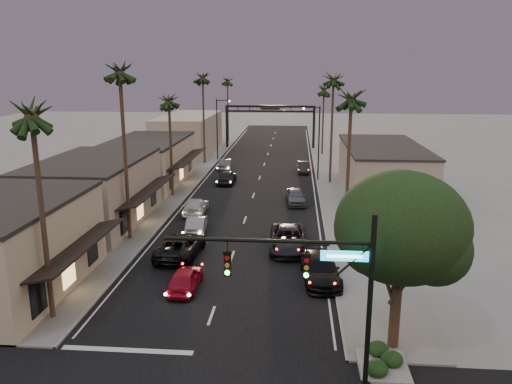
% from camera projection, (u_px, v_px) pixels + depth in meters
% --- Properties ---
extents(ground, '(200.00, 200.00, 0.00)m').
position_uv_depth(ground, '(256.00, 189.00, 56.62)').
color(ground, slate).
rests_on(ground, ground).
extents(road, '(14.00, 120.00, 0.02)m').
position_uv_depth(road, '(259.00, 179.00, 61.46)').
color(road, black).
rests_on(road, ground).
extents(sidewalk_left, '(5.00, 92.00, 0.12)m').
position_uv_depth(sidewalk_left, '(194.00, 167.00, 68.96)').
color(sidewalk_left, slate).
rests_on(sidewalk_left, ground).
extents(sidewalk_right, '(5.00, 92.00, 0.12)m').
position_uv_depth(sidewalk_right, '(333.00, 169.00, 67.47)').
color(sidewalk_right, slate).
rests_on(sidewalk_right, ground).
extents(storefront_near, '(8.00, 12.00, 5.50)m').
position_uv_depth(storefront_near, '(2.00, 249.00, 29.89)').
color(storefront_near, tan).
rests_on(storefront_near, ground).
extents(storefront_mid, '(8.00, 14.00, 5.50)m').
position_uv_depth(storefront_mid, '(94.00, 193.00, 43.44)').
color(storefront_mid, '#A29482').
rests_on(storefront_mid, ground).
extents(storefront_far, '(8.00, 16.00, 5.00)m').
position_uv_depth(storefront_far, '(148.00, 162.00, 58.98)').
color(storefront_far, tan).
rests_on(storefront_far, ground).
extents(storefront_dist, '(8.00, 20.00, 6.00)m').
position_uv_depth(storefront_dist, '(189.00, 134.00, 81.11)').
color(storefront_dist, '#A29482').
rests_on(storefront_dist, ground).
extents(building_right, '(8.00, 18.00, 5.00)m').
position_uv_depth(building_right, '(382.00, 169.00, 54.92)').
color(building_right, '#A29482').
rests_on(building_right, ground).
extents(traffic_signal, '(8.51, 0.22, 7.80)m').
position_uv_depth(traffic_signal, '(323.00, 278.00, 20.12)').
color(traffic_signal, black).
rests_on(traffic_signal, ground).
extents(corner_tree, '(6.20, 6.20, 8.80)m').
position_uv_depth(corner_tree, '(403.00, 232.00, 22.95)').
color(corner_tree, '#38281C').
rests_on(corner_tree, ground).
extents(planter, '(2.20, 2.60, 0.24)m').
position_uv_depth(planter, '(383.00, 371.00, 22.57)').
color(planter, gray).
rests_on(planter, ground).
extents(arch, '(15.20, 0.40, 7.27)m').
position_uv_depth(arch, '(270.00, 116.00, 84.31)').
color(arch, black).
rests_on(arch, ground).
extents(streetlight_right, '(2.13, 0.30, 9.00)m').
position_uv_depth(streetlight_right, '(317.00, 137.00, 59.63)').
color(streetlight_right, black).
rests_on(streetlight_right, ground).
extents(streetlight_left, '(2.13, 0.30, 9.00)m').
position_uv_depth(streetlight_left, '(219.00, 124.00, 73.30)').
color(streetlight_left, black).
rests_on(streetlight_left, ground).
extents(palm_la, '(3.20, 3.20, 13.20)m').
position_uv_depth(palm_la, '(31.00, 107.00, 24.55)').
color(palm_la, '#38281C').
rests_on(palm_la, ground).
extents(palm_lb, '(3.20, 3.20, 15.20)m').
position_uv_depth(palm_lb, '(119.00, 67.00, 36.66)').
color(palm_lb, '#38281C').
rests_on(palm_lb, ground).
extents(palm_lc, '(3.20, 3.20, 12.20)m').
position_uv_depth(palm_lc, '(169.00, 97.00, 50.91)').
color(palm_lc, '#38281C').
rests_on(palm_lc, ground).
extents(palm_ld, '(3.20, 3.20, 14.20)m').
position_uv_depth(palm_ld, '(203.00, 75.00, 68.82)').
color(palm_ld, '#38281C').
rests_on(palm_ld, ground).
extents(palm_ra, '(3.20, 3.20, 13.20)m').
position_uv_depth(palm_ra, '(352.00, 94.00, 37.71)').
color(palm_ra, '#38281C').
rests_on(palm_ra, ground).
extents(palm_rb, '(3.20, 3.20, 14.20)m').
position_uv_depth(palm_rb, '(334.00, 76.00, 56.82)').
color(palm_rb, '#38281C').
rests_on(palm_rb, ground).
extents(palm_rc, '(3.20, 3.20, 12.20)m').
position_uv_depth(palm_rc, '(324.00, 87.00, 76.64)').
color(palm_rc, '#38281C').
rests_on(palm_rc, ground).
extents(palm_far, '(3.20, 3.20, 13.20)m').
position_uv_depth(palm_far, '(227.00, 79.00, 91.28)').
color(palm_far, '#38281C').
rests_on(palm_far, ground).
extents(oncoming_red, '(1.72, 4.19, 1.42)m').
position_uv_depth(oncoming_red, '(185.00, 279.00, 30.74)').
color(oncoming_red, maroon).
rests_on(oncoming_red, ground).
extents(oncoming_pickup, '(3.03, 6.08, 1.65)m').
position_uv_depth(oncoming_pickup, '(181.00, 245.00, 36.16)').
color(oncoming_pickup, black).
rests_on(oncoming_pickup, ground).
extents(oncoming_silver, '(1.91, 4.39, 1.40)m').
position_uv_depth(oncoming_silver, '(197.00, 224.00, 41.51)').
color(oncoming_silver, gray).
rests_on(oncoming_silver, ground).
extents(oncoming_white, '(2.12, 4.94, 1.42)m').
position_uv_depth(oncoming_white, '(196.00, 206.00, 46.92)').
color(oncoming_white, '#B1B1B1').
rests_on(oncoming_white, ground).
extents(oncoming_dgrey, '(2.07, 4.89, 1.65)m').
position_uv_depth(oncoming_dgrey, '(227.00, 177.00, 59.12)').
color(oncoming_dgrey, black).
rests_on(oncoming_dgrey, ground).
extents(oncoming_grey_far, '(2.07, 4.64, 1.48)m').
position_uv_depth(oncoming_grey_far, '(225.00, 164.00, 67.16)').
color(oncoming_grey_far, '#49494E').
rests_on(oncoming_grey_far, ground).
extents(curbside_near, '(2.94, 6.10, 1.68)m').
position_uv_depth(curbside_near, '(288.00, 239.00, 37.48)').
color(curbside_near, black).
rests_on(curbside_near, ground).
extents(curbside_black, '(2.75, 5.75, 1.62)m').
position_uv_depth(curbside_black, '(320.00, 269.00, 31.99)').
color(curbside_black, black).
rests_on(curbside_black, ground).
extents(curbside_grey, '(2.35, 4.76, 1.56)m').
position_uv_depth(curbside_grey, '(295.00, 196.00, 50.20)').
color(curbside_grey, '#4B4B50').
rests_on(curbside_grey, ground).
extents(curbside_far, '(1.57, 4.29, 1.40)m').
position_uv_depth(curbside_far, '(303.00, 167.00, 65.43)').
color(curbside_far, black).
rests_on(curbside_far, ground).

